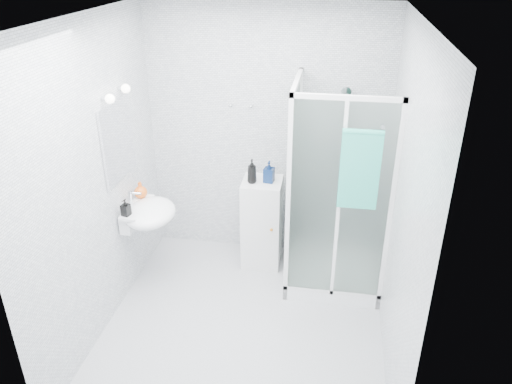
% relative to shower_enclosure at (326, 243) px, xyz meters
% --- Properties ---
extents(room, '(2.40, 2.60, 2.60)m').
position_rel_shower_enclosure_xyz_m(room, '(-0.67, -0.77, 0.85)').
color(room, silver).
rests_on(room, ground).
extents(shower_enclosure, '(0.90, 0.95, 2.00)m').
position_rel_shower_enclosure_xyz_m(shower_enclosure, '(0.00, 0.00, 0.00)').
color(shower_enclosure, white).
rests_on(shower_enclosure, ground).
extents(wall_basin, '(0.46, 0.56, 0.35)m').
position_rel_shower_enclosure_xyz_m(wall_basin, '(-1.66, -0.32, 0.35)').
color(wall_basin, white).
rests_on(wall_basin, ground).
extents(mirror, '(0.02, 0.60, 0.70)m').
position_rel_shower_enclosure_xyz_m(mirror, '(-1.85, -0.32, 1.05)').
color(mirror, white).
rests_on(mirror, room).
extents(vanity_lights, '(0.10, 0.40, 0.08)m').
position_rel_shower_enclosure_xyz_m(vanity_lights, '(-1.80, -0.32, 1.47)').
color(vanity_lights, silver).
rests_on(vanity_lights, room).
extents(wall_hooks, '(0.23, 0.06, 0.03)m').
position_rel_shower_enclosure_xyz_m(wall_hooks, '(-0.92, 0.49, 1.17)').
color(wall_hooks, silver).
rests_on(wall_hooks, room).
extents(storage_cabinet, '(0.40, 0.42, 0.94)m').
position_rel_shower_enclosure_xyz_m(storage_cabinet, '(-0.67, 0.24, 0.02)').
color(storage_cabinet, white).
rests_on(storage_cabinet, ground).
extents(hand_towel, '(0.32, 0.05, 0.68)m').
position_rel_shower_enclosure_xyz_m(hand_towel, '(0.22, -0.40, 0.98)').
color(hand_towel, teal).
rests_on(hand_towel, shower_enclosure).
extents(shampoo_bottle_a, '(0.09, 0.09, 0.24)m').
position_rel_shower_enclosure_xyz_m(shampoo_bottle_a, '(-0.76, 0.19, 0.62)').
color(shampoo_bottle_a, black).
rests_on(shampoo_bottle_a, storage_cabinet).
extents(shampoo_bottle_b, '(0.11, 0.11, 0.21)m').
position_rel_shower_enclosure_xyz_m(shampoo_bottle_b, '(-0.60, 0.23, 0.60)').
color(shampoo_bottle_b, '#0C2049').
rests_on(shampoo_bottle_b, storage_cabinet).
extents(soap_dispenser_orange, '(0.15, 0.15, 0.16)m').
position_rel_shower_enclosure_xyz_m(soap_dispenser_orange, '(-1.78, -0.14, 0.49)').
color(soap_dispenser_orange, orange).
rests_on(soap_dispenser_orange, wall_basin).
extents(soap_dispenser_black, '(0.09, 0.09, 0.16)m').
position_rel_shower_enclosure_xyz_m(soap_dispenser_black, '(-1.78, -0.50, 0.49)').
color(soap_dispenser_black, black).
rests_on(soap_dispenser_black, wall_basin).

